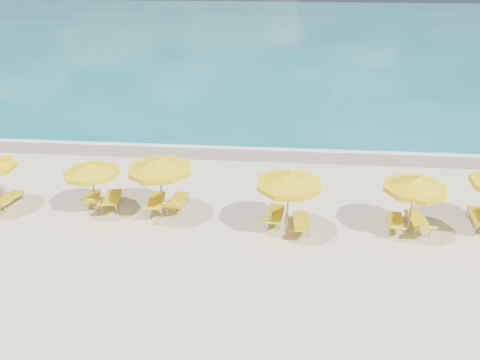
{
  "coord_description": "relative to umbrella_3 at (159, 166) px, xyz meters",
  "views": [
    {
      "loc": [
        1.49,
        -15.57,
        9.62
      ],
      "look_at": [
        0.0,
        1.5,
        1.2
      ],
      "focal_mm": 35.0,
      "sensor_mm": 36.0,
      "label": 1
    }
  ],
  "objects": [
    {
      "name": "lounger_6_left",
      "position": [
        12.39,
        0.16,
        -1.94
      ],
      "size": [
        0.88,
        2.03,
        0.91
      ],
      "rotation": [
        0.0,
        0.0,
        -0.11
      ],
      "color": "#A5A8AD",
      "rests_on": "ground"
    },
    {
      "name": "lounger_3_right",
      "position": [
        0.51,
        0.47,
        -1.95
      ],
      "size": [
        0.73,
        1.85,
        0.9
      ],
      "rotation": [
        0.0,
        0.0,
        -0.06
      ],
      "color": "#A5A8AD",
      "rests_on": "ground"
    },
    {
      "name": "lounger_4_left",
      "position": [
        4.5,
        -0.21,
        -1.96
      ],
      "size": [
        0.86,
        1.96,
        0.71
      ],
      "rotation": [
        0.0,
        0.0,
        -0.13
      ],
      "color": "#A5A8AD",
      "rests_on": "ground"
    },
    {
      "name": "lounger_2_right",
      "position": [
        -2.27,
        0.47,
        -1.95
      ],
      "size": [
        0.9,
        2.01,
        0.78
      ],
      "rotation": [
        0.0,
        0.0,
        0.15
      ],
      "color": "#A5A8AD",
      "rests_on": "ground"
    },
    {
      "name": "ocean",
      "position": [
        3.03,
        47.51,
        -2.19
      ],
      "size": [
        120.0,
        80.0,
        0.3
      ],
      "primitive_type": "cube",
      "color": "#136A6E",
      "rests_on": "ground"
    },
    {
      "name": "lounger_5_left",
      "position": [
        9.11,
        -0.29,
        -1.98
      ],
      "size": [
        0.78,
        1.79,
        0.7
      ],
      "rotation": [
        0.0,
        0.0,
        -0.13
      ],
      "color": "#A5A8AD",
      "rests_on": "ground"
    },
    {
      "name": "ground_plane",
      "position": [
        3.03,
        -0.49,
        -2.19
      ],
      "size": [
        120.0,
        120.0,
        0.0
      ],
      "primitive_type": "plane",
      "color": "beige"
    },
    {
      "name": "whitecap_far",
      "position": [
        11.03,
        23.51,
        -2.19
      ],
      "size": [
        18.0,
        0.3,
        0.05
      ],
      "primitive_type": "cube",
      "color": "white",
      "rests_on": "ground"
    },
    {
      "name": "wet_sand_band",
      "position": [
        3.03,
        6.91,
        -2.19
      ],
      "size": [
        120.0,
        2.6,
        0.01
      ],
      "primitive_type": "cube",
      "color": "tan",
      "rests_on": "ground"
    },
    {
      "name": "umbrella_2",
      "position": [
        -2.79,
        0.05,
        -0.31
      ],
      "size": [
        2.56,
        2.56,
        2.2
      ],
      "rotation": [
        0.0,
        0.0,
        0.2
      ],
      "color": "tan",
      "rests_on": "ground"
    },
    {
      "name": "lounger_1_right",
      "position": [
        -6.62,
        0.14,
        -1.98
      ],
      "size": [
        0.9,
        1.86,
        0.64
      ],
      "rotation": [
        0.0,
        0.0,
        -0.2
      ],
      "color": "#A5A8AD",
      "rests_on": "ground"
    },
    {
      "name": "umbrella_4",
      "position": [
        4.97,
        -0.79,
        -0.05
      ],
      "size": [
        3.24,
        3.24,
        2.51
      ],
      "rotation": [
        0.0,
        0.0,
        -0.4
      ],
      "color": "tan",
      "rests_on": "ground"
    },
    {
      "name": "umbrella_3",
      "position": [
        0.0,
        0.0,
        0.0
      ],
      "size": [
        2.96,
        2.96,
        2.56
      ],
      "rotation": [
        0.0,
        0.0,
        -0.19
      ],
      "color": "tan",
      "rests_on": "ground"
    },
    {
      "name": "lounger_2_left",
      "position": [
        -3.13,
        0.54,
        -1.98
      ],
      "size": [
        0.89,
        1.73,
        0.79
      ],
      "rotation": [
        0.0,
        0.0,
        0.21
      ],
      "color": "#A5A8AD",
      "rests_on": "ground"
    },
    {
      "name": "umbrella_5",
      "position": [
        9.54,
        -0.47,
        -0.16
      ],
      "size": [
        2.56,
        2.56,
        2.37
      ],
      "rotation": [
        0.0,
        0.0,
        0.1
      ],
      "color": "tan",
      "rests_on": "ground"
    },
    {
      "name": "lounger_5_right",
      "position": [
        9.95,
        -0.23,
        -1.95
      ],
      "size": [
        0.73,
        1.94,
        0.82
      ],
      "rotation": [
        0.0,
        0.0,
        0.06
      ],
      "color": "#A5A8AD",
      "rests_on": "ground"
    },
    {
      "name": "lounger_4_right",
      "position": [
        5.51,
        -0.62,
        -1.97
      ],
      "size": [
        0.63,
        1.84,
        0.65
      ],
      "rotation": [
        0.0,
        0.0,
        0.02
      ],
      "color": "#A5A8AD",
      "rests_on": "ground"
    },
    {
      "name": "whitecap_near",
      "position": [
        -2.97,
        16.51,
        -2.19
      ],
      "size": [
        14.0,
        0.36,
        0.05
      ],
      "primitive_type": "cube",
      "color": "white",
      "rests_on": "ground"
    },
    {
      "name": "lounger_3_left",
      "position": [
        -0.37,
        0.3,
        -1.94
      ],
      "size": [
        0.9,
        2.08,
        0.82
      ],
      "rotation": [
        0.0,
        0.0,
        0.12
      ],
      "color": "#A5A8AD",
      "rests_on": "ground"
    },
    {
      "name": "foam_line",
      "position": [
        3.03,
        7.71,
        -2.19
      ],
      "size": [
        120.0,
        1.2,
        0.03
      ],
      "primitive_type": "cube",
      "color": "white",
      "rests_on": "ground"
    }
  ]
}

